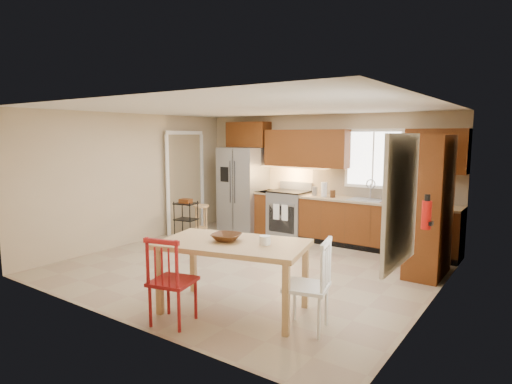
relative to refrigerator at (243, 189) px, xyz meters
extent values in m
plane|color=tan|center=(1.70, -2.12, -0.91)|extent=(5.50, 5.50, 0.00)
cube|color=silver|center=(1.70, -2.12, 1.59)|extent=(5.50, 5.00, 0.02)
cube|color=#CCB793|center=(1.70, 0.38, 0.34)|extent=(5.50, 0.02, 2.50)
cube|color=#CCB793|center=(1.70, -4.62, 0.34)|extent=(5.50, 0.02, 2.50)
cube|color=#CCB793|center=(-1.05, -2.12, 0.34)|extent=(0.02, 5.00, 2.50)
cube|color=#CCB793|center=(4.45, -2.12, 0.34)|extent=(0.02, 5.00, 2.50)
cube|color=gray|center=(0.00, 0.00, 0.00)|extent=(0.92, 0.75, 1.82)
cube|color=gray|center=(1.15, 0.06, -0.45)|extent=(0.76, 0.63, 0.92)
cube|color=#652B12|center=(0.60, 0.08, -0.46)|extent=(0.30, 0.60, 0.90)
cube|color=#652B12|center=(2.99, 0.08, -0.46)|extent=(2.92, 0.60, 0.90)
cube|color=black|center=(3.55, -0.22, -0.46)|extent=(0.60, 0.02, 0.78)
cube|color=beige|center=(2.99, 0.36, 0.27)|extent=(2.92, 0.03, 0.55)
cube|color=#633210|center=(0.00, 0.20, 1.19)|extent=(1.00, 0.35, 0.55)
cube|color=#633210|center=(1.45, 0.20, 0.92)|extent=(1.80, 0.35, 0.75)
cube|color=#633210|center=(3.95, 0.20, 0.92)|extent=(1.00, 0.35, 0.75)
cube|color=white|center=(2.80, 0.35, 0.74)|extent=(1.12, 0.04, 1.12)
cube|color=gray|center=(2.80, 0.08, -0.05)|extent=(0.62, 0.46, 0.16)
cube|color=#FFBF66|center=(1.15, 0.17, 0.52)|extent=(1.60, 0.30, 0.01)
imported|color=red|center=(3.18, -0.02, 0.09)|extent=(0.09, 0.09, 0.19)
cylinder|color=white|center=(1.95, 0.03, 0.13)|extent=(0.12, 0.12, 0.28)
cylinder|color=gray|center=(1.75, 0.03, 0.08)|extent=(0.11, 0.11, 0.18)
cylinder|color=#522B16|center=(2.15, 0.00, 0.06)|extent=(0.10, 0.10, 0.14)
cube|color=#652B12|center=(4.13, -0.93, 0.14)|extent=(0.50, 0.95, 2.10)
cylinder|color=red|center=(4.33, -1.98, 0.19)|extent=(0.12, 0.12, 0.36)
cube|color=white|center=(4.38, -3.27, 0.54)|extent=(0.04, 1.02, 1.32)
cube|color=#8C7A59|center=(-0.97, -0.82, 0.14)|extent=(0.04, 0.95, 2.10)
imported|color=#522B16|center=(2.46, -3.64, -0.07)|extent=(0.42, 0.42, 0.08)
cylinder|color=white|center=(2.94, -3.53, -0.04)|extent=(0.16, 0.16, 0.16)
camera|label=1|loc=(5.59, -7.51, 1.19)|focal=30.00mm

